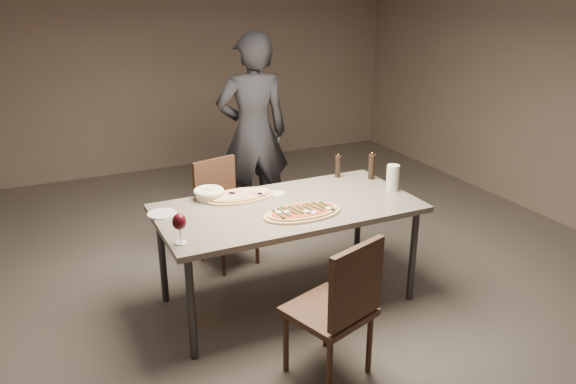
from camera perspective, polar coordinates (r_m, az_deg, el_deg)
name	(u,v)px	position (r m, az deg, el deg)	size (l,w,h in m)	color
room	(288,113)	(3.69, 0.00, 8.02)	(7.00, 7.00, 7.00)	#59524C
dining_table	(288,213)	(3.91, 0.00, -2.16)	(1.80, 0.90, 0.75)	slate
zucchini_pizza	(303,212)	(3.73, 1.50, -2.04)	(0.55, 0.31, 0.05)	tan
ham_pizza	(240,196)	(4.03, -4.89, -0.38)	(0.51, 0.28, 0.04)	tan
bread_basket	(209,193)	(4.02, -8.04, -0.10)	(0.22, 0.22, 0.08)	#F6EAC7
oil_dish	(277,194)	(4.08, -1.11, -0.19)	(0.12, 0.12, 0.01)	white
pepper_mill_left	(372,166)	(4.42, 8.50, 2.61)	(0.06, 0.06, 0.22)	black
pepper_mill_right	(338,166)	(4.44, 5.09, 2.64)	(0.05, 0.05, 0.19)	black
carafe	(393,178)	(4.21, 10.58, 1.44)	(0.09, 0.09, 0.19)	silver
wine_glass	(179,223)	(3.34, -10.98, -3.10)	(0.08, 0.08, 0.19)	silver
side_plate	(162,214)	(3.82, -12.70, -2.19)	(0.19, 0.19, 0.01)	white
chair_near	(340,304)	(3.23, 5.31, -11.23)	(0.54, 0.54, 0.90)	#41281B
chair_far	(222,206)	(4.63, -6.68, -1.40)	(0.49, 0.49, 0.86)	#41281B
diner	(253,134)	(5.13, -3.57, 5.94)	(0.66, 0.44, 1.81)	black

